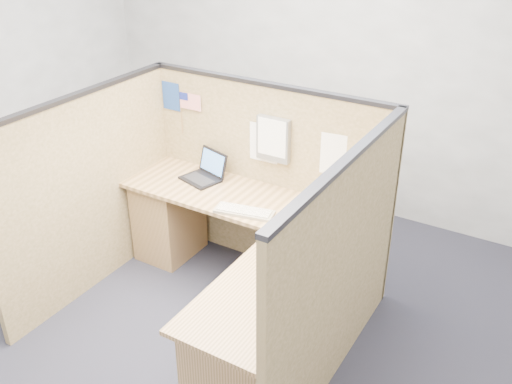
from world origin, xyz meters
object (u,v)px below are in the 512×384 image
Objects in this scene: keyboard at (244,211)px; laptop at (204,172)px; mouse at (309,229)px; l_desk at (239,270)px.

laptop is at bearing 139.27° from keyboard.
l_desk is at bearing -154.98° from mouse.
laptop is 0.80× the size of keyboard.
laptop is at bearing 163.66° from mouse.
keyboard is at bearing 110.27° from l_desk.
mouse is (0.43, 0.20, 0.36)m from l_desk.
mouse is (0.50, 0.00, 0.01)m from keyboard.
laptop is (-0.64, 0.52, 0.39)m from l_desk.
mouse is at bearing -11.73° from keyboard.
keyboard is 0.50m from mouse.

